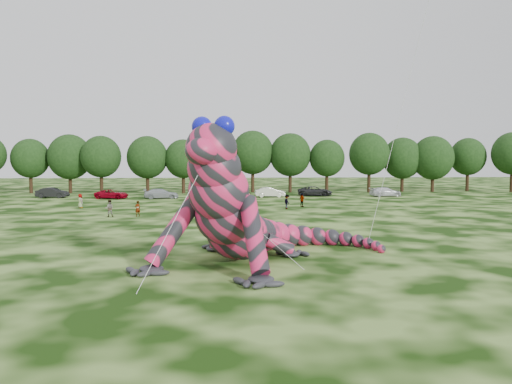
{
  "coord_description": "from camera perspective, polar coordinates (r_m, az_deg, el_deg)",
  "views": [
    {
      "loc": [
        3.0,
        -26.29,
        5.98
      ],
      "look_at": [
        4.65,
        2.01,
        4.0
      ],
      "focal_mm": 35.0,
      "sensor_mm": 36.0,
      "label": 1
    }
  ],
  "objects": [
    {
      "name": "ground",
      "position": [
        27.13,
        -9.72,
        -8.8
      ],
      "size": [
        240.0,
        240.0,
        0.0
      ],
      "primitive_type": "plane",
      "color": "#16330A",
      "rests_on": "ground"
    },
    {
      "name": "inflatable_gecko",
      "position": [
        29.38,
        -1.53,
        0.24
      ],
      "size": [
        19.2,
        20.46,
        8.11
      ],
      "primitive_type": null,
      "rotation": [
        0.0,
        0.0,
        -0.43
      ],
      "color": "#D12256",
      "rests_on": "ground"
    },
    {
      "name": "tree_4",
      "position": [
        91.07,
        -24.38,
        2.73
      ],
      "size": [
        6.22,
        5.6,
        9.06
      ],
      "primitive_type": null,
      "color": "black",
      "rests_on": "ground"
    },
    {
      "name": "tree_5",
      "position": [
        88.67,
        -20.51,
        3.05
      ],
      "size": [
        7.16,
        6.44,
        9.8
      ],
      "primitive_type": null,
      "color": "black",
      "rests_on": "ground"
    },
    {
      "name": "tree_6",
      "position": [
        85.5,
        -17.28,
        2.99
      ],
      "size": [
        6.52,
        5.86,
        9.49
      ],
      "primitive_type": null,
      "color": "black",
      "rests_on": "ground"
    },
    {
      "name": "tree_7",
      "position": [
        84.13,
        -12.31,
        3.06
      ],
      "size": [
        6.68,
        6.01,
        9.48
      ],
      "primitive_type": null,
      "color": "black",
      "rests_on": "ground"
    },
    {
      "name": "tree_8",
      "position": [
        83.61,
        -8.31,
        2.92
      ],
      "size": [
        6.14,
        5.53,
        8.94
      ],
      "primitive_type": null,
      "color": "black",
      "rests_on": "ground"
    },
    {
      "name": "tree_9",
      "position": [
        83.68,
        -4.68,
        2.86
      ],
      "size": [
        5.27,
        4.74,
        8.68
      ],
      "primitive_type": null,
      "color": "black",
      "rests_on": "ground"
    },
    {
      "name": "tree_10",
      "position": [
        84.99,
        -0.38,
        3.51
      ],
      "size": [
        7.09,
        6.38,
        10.5
      ],
      "primitive_type": null,
      "color": "black",
      "rests_on": "ground"
    },
    {
      "name": "tree_11",
      "position": [
        85.18,
        3.93,
        3.35
      ],
      "size": [
        7.01,
        6.31,
        10.07
      ],
      "primitive_type": null,
      "color": "black",
      "rests_on": "ground"
    },
    {
      "name": "tree_12",
      "position": [
        85.75,
        8.11,
        2.96
      ],
      "size": [
        5.99,
        5.39,
        8.97
      ],
      "primitive_type": null,
      "color": "black",
      "rests_on": "ground"
    },
    {
      "name": "tree_13",
      "position": [
        86.85,
        12.81,
        3.29
      ],
      "size": [
        6.83,
        6.15,
        10.13
      ],
      "primitive_type": null,
      "color": "black",
      "rests_on": "ground"
    },
    {
      "name": "tree_14",
      "position": [
        90.32,
        16.39,
        3.02
      ],
      "size": [
        6.82,
        6.14,
        9.4
      ],
      "primitive_type": null,
      "color": "black",
      "rests_on": "ground"
    },
    {
      "name": "tree_15",
      "position": [
        91.25,
        19.56,
        3.04
      ],
      "size": [
        7.17,
        6.45,
        9.63
      ],
      "primitive_type": null,
      "color": "black",
      "rests_on": "ground"
    },
    {
      "name": "tree_16",
      "position": [
        95.62,
        23.04,
        2.9
      ],
      "size": [
        6.26,
        5.63,
        9.37
      ],
      "primitive_type": null,
      "color": "black",
      "rests_on": "ground"
    },
    {
      "name": "tree_17",
      "position": [
        96.33,
        27.24,
        3.06
      ],
      "size": [
        6.98,
        6.28,
        10.3
      ],
      "primitive_type": null,
      "color": "black",
      "rests_on": "ground"
    },
    {
      "name": "car_1",
      "position": [
        79.25,
        -22.25,
        -0.08
      ],
      "size": [
        4.74,
        2.07,
        1.52
      ],
      "primitive_type": "imported",
      "rotation": [
        0.0,
        0.0,
        1.47
      ],
      "color": "black",
      "rests_on": "ground"
    },
    {
      "name": "car_2",
      "position": [
        74.92,
        -16.15,
        -0.23
      ],
      "size": [
        5.06,
        2.97,
        1.32
      ],
      "primitive_type": "imported",
      "rotation": [
        0.0,
        0.0,
        1.4
      ],
      "color": "#970315",
      "rests_on": "ground"
    },
    {
      "name": "car_3",
      "position": [
        73.36,
        -10.78,
        -0.18
      ],
      "size": [
        5.14,
        2.51,
        1.44
      ],
      "primitive_type": "imported",
      "rotation": [
        0.0,
        0.0,
        1.67
      ],
      "color": "#A1A6AA",
      "rests_on": "ground"
    },
    {
      "name": "car_4",
      "position": [
        73.01,
        -2.95,
        -0.21
      ],
      "size": [
        3.83,
        1.86,
        1.26
      ],
      "primitive_type": "imported",
      "rotation": [
        0.0,
        0.0,
        1.47
      ],
      "color": "#101152",
      "rests_on": "ground"
    },
    {
      "name": "car_5",
      "position": [
        74.67,
        1.62,
        -0.03
      ],
      "size": [
        4.52,
        1.69,
        1.48
      ],
      "primitive_type": "imported",
      "rotation": [
        0.0,
        0.0,
        1.6
      ],
      "color": "silver",
      "rests_on": "ground"
    },
    {
      "name": "car_6",
      "position": [
        77.58,
        6.76,
        0.1
      ],
      "size": [
        5.67,
        3.22,
        1.49
      ],
      "primitive_type": "imported",
      "rotation": [
        0.0,
        0.0,
        1.43
      ],
      "color": "black",
      "rests_on": "ground"
    },
    {
      "name": "car_7",
      "position": [
        78.42,
        14.58,
        0.01
      ],
      "size": [
        5.12,
        2.72,
        1.41
      ],
      "primitive_type": "imported",
      "rotation": [
        0.0,
        0.0,
        1.73
      ],
      "color": "silver",
      "rests_on": "ground"
    },
    {
      "name": "spectator_0",
      "position": [
        51.72,
        -13.38,
        -1.87
      ],
      "size": [
        0.69,
        0.66,
        1.58
      ],
      "primitive_type": "imported",
      "rotation": [
        0.0,
        0.0,
        3.81
      ],
      "color": "gray",
      "rests_on": "ground"
    },
    {
      "name": "spectator_4",
      "position": [
        62.4,
        -19.45,
        -0.97
      ],
      "size": [
        0.94,
        0.95,
        1.66
      ],
      "primitive_type": "imported",
      "rotation": [
        0.0,
        0.0,
        2.32
      ],
      "color": "gray",
      "rests_on": "ground"
    },
    {
      "name": "spectator_5",
      "position": [
        42.34,
        -2.97,
        -2.86
      ],
      "size": [
        1.51,
        1.68,
        1.85
      ],
      "primitive_type": "imported",
      "rotation": [
        0.0,
        0.0,
        5.39
      ],
      "color": "gray",
      "rests_on": "ground"
    },
    {
      "name": "spectator_1",
      "position": [
        52.1,
        -16.41,
        -1.81
      ],
      "size": [
        0.93,
        0.79,
        1.71
      ],
      "primitive_type": "imported",
      "rotation": [
        0.0,
        0.0,
        3.32
      ],
      "color": "gray",
      "rests_on": "ground"
    },
    {
      "name": "spectator_2",
      "position": [
        57.66,
        3.56,
        -1.12
      ],
      "size": [
        0.93,
        1.23,
        1.68
      ],
      "primitive_type": "imported",
      "rotation": [
        0.0,
        0.0,
        1.88
      ],
      "color": "gray",
      "rests_on": "ground"
    },
    {
      "name": "spectator_3",
      "position": [
        60.14,
        5.29,
        -0.94
      ],
      "size": [
        0.91,
        1.0,
        1.63
      ],
      "primitive_type": "imported",
      "rotation": [
        0.0,
        0.0,
        2.24
      ],
      "color": "gray",
      "rests_on": "ground"
    }
  ]
}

